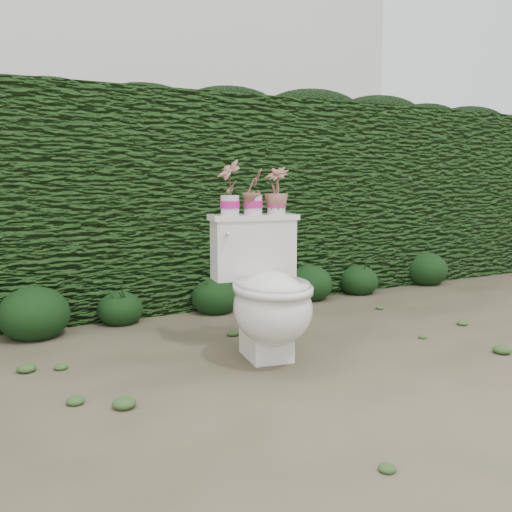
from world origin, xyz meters
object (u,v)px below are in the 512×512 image
potted_plant_center (253,193)px  potted_plant_right (276,192)px  potted_plant_left (230,189)px  toilet (267,295)px

potted_plant_center → potted_plant_right: potted_plant_right is taller
potted_plant_left → potted_plant_right: size_ratio=1.17×
toilet → potted_plant_center: bearing=90.3°
toilet → potted_plant_center: (0.04, 0.24, 0.54)m
potted_plant_center → toilet: bearing=-124.9°
potted_plant_center → potted_plant_left: bearing=144.8°
potted_plant_left → potted_plant_right: potted_plant_left is taller
toilet → potted_plant_right: (0.18, 0.21, 0.55)m
potted_plant_left → potted_plant_center: (0.13, -0.02, -0.02)m
potted_plant_left → potted_plant_center: potted_plant_left is taller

